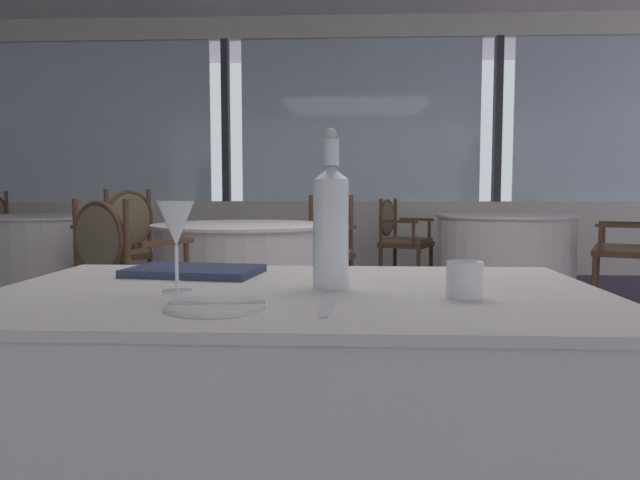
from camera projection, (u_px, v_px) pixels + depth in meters
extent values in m
plane|color=#47384C|center=(374.00, 380.00, 3.08)|extent=(14.00, 14.00, 0.00)
cube|color=silver|center=(360.00, 237.00, 7.07)|extent=(10.07, 0.12, 0.85)
cube|color=silver|center=(361.00, 27.00, 6.87)|extent=(10.07, 0.12, 0.25)
cube|color=silver|center=(95.00, 122.00, 7.13)|extent=(2.78, 0.02, 1.87)
cube|color=silver|center=(360.00, 121.00, 6.98)|extent=(2.78, 0.02, 1.87)
cube|color=#333338|center=(226.00, 121.00, 7.04)|extent=(0.08, 0.14, 1.87)
cube|color=silver|center=(637.00, 119.00, 6.83)|extent=(2.78, 0.02, 1.87)
cube|color=#333338|center=(498.00, 120.00, 6.89)|extent=(0.08, 0.14, 1.87)
cube|color=white|center=(298.00, 293.00, 1.37)|extent=(1.39, 0.85, 0.02)
cube|color=white|center=(298.00, 451.00, 1.40)|extent=(1.34, 0.83, 0.73)
cylinder|color=silver|center=(216.00, 306.00, 1.14)|extent=(0.19, 0.19, 0.01)
cube|color=silver|center=(216.00, 303.00, 1.14)|extent=(0.19, 0.04, 0.00)
cube|color=silver|center=(328.00, 308.00, 1.14)|extent=(0.03, 0.18, 0.00)
cylinder|color=white|center=(331.00, 234.00, 1.38)|extent=(0.08, 0.08, 0.25)
cone|color=white|center=(331.00, 173.00, 1.36)|extent=(0.08, 0.08, 0.03)
cylinder|color=white|center=(331.00, 153.00, 1.36)|extent=(0.04, 0.04, 0.06)
sphere|color=silver|center=(331.00, 134.00, 1.36)|extent=(0.03, 0.03, 0.03)
cylinder|color=white|center=(177.00, 291.00, 1.33)|extent=(0.06, 0.06, 0.00)
cylinder|color=white|center=(177.00, 268.00, 1.32)|extent=(0.01, 0.01, 0.10)
cone|color=white|center=(176.00, 224.00, 1.32)|extent=(0.08, 0.08, 0.10)
cylinder|color=white|center=(465.00, 279.00, 1.26)|extent=(0.08, 0.08, 0.08)
cube|color=#2D3856|center=(195.00, 271.00, 1.60)|extent=(0.37, 0.26, 0.02)
cylinder|color=white|center=(243.00, 225.00, 4.09)|extent=(1.24, 1.24, 0.02)
cylinder|color=white|center=(244.00, 279.00, 4.12)|extent=(1.20, 1.20, 0.73)
cube|color=brown|center=(318.00, 257.00, 4.93)|extent=(0.63, 0.63, 0.05)
cube|color=#75664C|center=(318.00, 252.00, 4.93)|extent=(0.58, 0.58, 0.04)
cylinder|color=brown|center=(326.00, 290.00, 4.67)|extent=(0.04, 0.04, 0.40)
cylinder|color=brown|center=(284.00, 285.00, 4.89)|extent=(0.04, 0.04, 0.40)
cylinder|color=brown|center=(351.00, 283.00, 5.01)|extent=(0.04, 0.04, 0.40)
cylinder|color=brown|center=(311.00, 279.00, 5.22)|extent=(0.04, 0.04, 0.40)
cylinder|color=brown|center=(351.00, 224.00, 4.97)|extent=(0.04, 0.04, 0.48)
cylinder|color=brown|center=(311.00, 223.00, 5.18)|extent=(0.04, 0.04, 0.48)
ellipsoid|color=#75664C|center=(331.00, 221.00, 5.09)|extent=(0.37, 0.23, 0.40)
torus|color=brown|center=(331.00, 221.00, 5.09)|extent=(0.38, 0.23, 0.42)
cube|color=brown|center=(343.00, 228.00, 4.76)|extent=(0.21, 0.34, 0.03)
cylinder|color=brown|center=(334.00, 243.00, 4.65)|extent=(0.03, 0.03, 0.22)
cube|color=brown|center=(292.00, 226.00, 5.03)|extent=(0.21, 0.34, 0.03)
cylinder|color=brown|center=(282.00, 241.00, 4.92)|extent=(0.03, 0.03, 0.22)
cube|color=brown|center=(133.00, 285.00, 3.30)|extent=(0.63, 0.63, 0.05)
cube|color=#75664C|center=(133.00, 277.00, 3.30)|extent=(0.58, 0.58, 0.04)
cylinder|color=brown|center=(138.00, 317.00, 3.60)|extent=(0.04, 0.04, 0.43)
cylinder|color=brown|center=(186.00, 325.00, 3.39)|extent=(0.04, 0.04, 0.43)
cylinder|color=brown|center=(80.00, 330.00, 3.26)|extent=(0.04, 0.04, 0.43)
cylinder|color=brown|center=(130.00, 340.00, 3.05)|extent=(0.04, 0.04, 0.43)
cylinder|color=brown|center=(77.00, 241.00, 3.22)|extent=(0.04, 0.04, 0.45)
cylinder|color=brown|center=(127.00, 244.00, 3.01)|extent=(0.04, 0.04, 0.45)
ellipsoid|color=#75664C|center=(99.00, 238.00, 3.10)|extent=(0.37, 0.23, 0.38)
torus|color=brown|center=(99.00, 238.00, 3.10)|extent=(0.36, 0.22, 0.39)
cube|color=brown|center=(105.00, 238.00, 3.43)|extent=(0.21, 0.34, 0.03)
cylinder|color=brown|center=(125.00, 255.00, 3.56)|extent=(0.03, 0.03, 0.22)
cube|color=brown|center=(167.00, 242.00, 3.17)|extent=(0.21, 0.34, 0.03)
cylinder|color=brown|center=(187.00, 260.00, 3.30)|extent=(0.03, 0.03, 0.22)
cylinder|color=white|center=(506.00, 216.00, 5.65)|extent=(1.30, 1.30, 0.02)
cylinder|color=white|center=(505.00, 255.00, 5.68)|extent=(1.26, 1.26, 0.73)
cube|color=brown|center=(622.00, 253.00, 5.21)|extent=(0.61, 0.61, 0.05)
cube|color=#75664C|center=(622.00, 248.00, 5.21)|extent=(0.56, 0.56, 0.04)
cylinder|color=brown|center=(594.00, 280.00, 5.15)|extent=(0.04, 0.04, 0.41)
cylinder|color=brown|center=(597.00, 274.00, 5.50)|extent=(0.04, 0.04, 0.41)
cube|color=brown|center=(619.00, 226.00, 4.98)|extent=(0.35, 0.19, 0.03)
cylinder|color=brown|center=(600.00, 238.00, 5.06)|extent=(0.03, 0.03, 0.22)
cube|color=brown|center=(621.00, 223.00, 5.42)|extent=(0.35, 0.19, 0.03)
cylinder|color=brown|center=(604.00, 235.00, 5.50)|extent=(0.03, 0.03, 0.22)
cube|color=brown|center=(406.00, 244.00, 6.14)|extent=(0.61, 0.61, 0.05)
cube|color=#75664C|center=(406.00, 240.00, 6.14)|extent=(0.56, 0.56, 0.04)
cylinder|color=brown|center=(431.00, 265.00, 6.24)|extent=(0.04, 0.04, 0.40)
cylinder|color=brown|center=(418.00, 269.00, 5.89)|extent=(0.04, 0.04, 0.40)
cylinder|color=brown|center=(395.00, 263.00, 6.43)|extent=(0.04, 0.04, 0.40)
cylinder|color=brown|center=(381.00, 267.00, 6.08)|extent=(0.04, 0.04, 0.40)
cylinder|color=brown|center=(395.00, 219.00, 6.39)|extent=(0.04, 0.04, 0.44)
cylinder|color=brown|center=(381.00, 221.00, 6.04)|extent=(0.04, 0.04, 0.44)
ellipsoid|color=#75664C|center=(387.00, 218.00, 6.22)|extent=(0.21, 0.37, 0.37)
torus|color=brown|center=(387.00, 218.00, 6.22)|extent=(0.19, 0.36, 0.38)
cube|color=brown|center=(416.00, 219.00, 6.33)|extent=(0.35, 0.19, 0.03)
cylinder|color=brown|center=(429.00, 230.00, 6.28)|extent=(0.03, 0.03, 0.22)
cube|color=brown|center=(400.00, 222.00, 5.89)|extent=(0.35, 0.19, 0.03)
cylinder|color=brown|center=(413.00, 233.00, 5.84)|extent=(0.03, 0.03, 0.22)
cylinder|color=white|center=(49.00, 216.00, 5.55)|extent=(1.34, 1.34, 0.02)
cylinder|color=white|center=(50.00, 256.00, 5.58)|extent=(1.30, 1.30, 0.73)
cube|color=brown|center=(115.00, 256.00, 4.98)|extent=(0.64, 0.64, 0.05)
cube|color=#75664C|center=(115.00, 251.00, 4.97)|extent=(0.59, 0.59, 0.04)
cylinder|color=brown|center=(80.00, 284.00, 4.96)|extent=(0.04, 0.04, 0.41)
cylinder|color=brown|center=(122.00, 278.00, 5.28)|extent=(0.04, 0.04, 0.41)
cylinder|color=brown|center=(109.00, 288.00, 4.72)|extent=(0.04, 0.04, 0.41)
cylinder|color=brown|center=(150.00, 282.00, 5.04)|extent=(0.04, 0.04, 0.41)
cylinder|color=brown|center=(107.00, 223.00, 4.68)|extent=(0.04, 0.04, 0.53)
cylinder|color=brown|center=(149.00, 221.00, 5.00)|extent=(0.04, 0.04, 0.53)
ellipsoid|color=#75664C|center=(130.00, 219.00, 4.82)|extent=(0.26, 0.35, 0.44)
torus|color=brown|center=(130.00, 219.00, 4.82)|extent=(0.28, 0.40, 0.46)
cube|color=brown|center=(85.00, 228.00, 4.77)|extent=(0.33, 0.24, 0.03)
cylinder|color=brown|center=(76.00, 241.00, 4.86)|extent=(0.03, 0.03, 0.22)
cube|color=brown|center=(138.00, 225.00, 5.17)|extent=(0.33, 0.24, 0.03)
cylinder|color=brown|center=(128.00, 237.00, 5.26)|extent=(0.03, 0.03, 0.22)
cylinder|color=brown|center=(28.00, 265.00, 6.24)|extent=(0.04, 0.04, 0.40)
cylinder|color=brown|center=(9.00, 262.00, 6.47)|extent=(0.04, 0.04, 0.40)
cylinder|color=brown|center=(7.00, 215.00, 6.43)|extent=(0.04, 0.04, 0.52)
cube|color=brown|center=(22.00, 219.00, 6.35)|extent=(0.33, 0.24, 0.03)
cylinder|color=brown|center=(29.00, 230.00, 6.27)|extent=(0.03, 0.03, 0.22)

